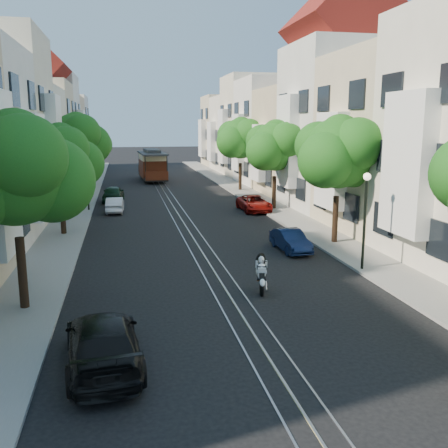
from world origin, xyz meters
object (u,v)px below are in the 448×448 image
parked_car_w_mid (115,205)px  parked_car_w_far (113,194)px  tree_e_b (339,155)px  tree_e_d (241,139)px  parked_car_w_near (103,342)px  tree_w_d (87,142)px  lamp_east (365,207)px  tree_w_a (16,173)px  tree_w_b (60,158)px  tree_e_c (276,148)px  parked_car_e_mid (290,240)px  cable_car (152,164)px  sportbike_rider (261,272)px  tree_w_c (77,140)px  lamp_west (87,173)px  parked_car_e_far (254,203)px

parked_car_w_mid → parked_car_w_far: parked_car_w_far is taller
tree_e_b → tree_e_d: 22.00m
parked_car_w_near → tree_e_d: bearing=-113.9°
tree_w_d → lamp_east: size_ratio=1.57×
tree_w_a → tree_w_b: bearing=90.0°
tree_e_b → tree_e_c: (-0.00, 11.00, -0.13)m
tree_w_d → parked_car_w_mid: bearing=-79.5°
lamp_east → parked_car_e_mid: size_ratio=1.26×
lamp_east → cable_car: bearing=100.3°
tree_e_c → tree_w_a: tree_w_a is taller
tree_w_d → sportbike_rider: 34.90m
tree_w_c → parked_car_w_far: size_ratio=1.76×
tree_e_c → sportbike_rider: 19.02m
lamp_east → parked_car_w_near: lamp_east is taller
tree_e_b → lamp_east: (-0.96, -4.98, -1.89)m
tree_w_b → sportbike_rider: tree_w_b is taller
tree_e_b → tree_e_d: (0.00, 22.00, 0.13)m
tree_e_b → parked_car_w_mid: bearing=133.6°
tree_e_b → tree_w_a: bearing=-154.1°
tree_e_c → parked_car_w_far: (-11.85, 6.24, -3.91)m
cable_car → tree_e_d: bearing=-56.7°
lamp_west → parked_car_e_far: lamp_west is taller
parked_car_w_far → parked_car_w_near: bearing=93.9°
tree_w_a → sportbike_rider: (8.43, 0.35, -3.96)m
tree_e_d → parked_car_w_far: size_ratio=1.70×
tree_w_a → parked_car_w_far: 24.71m
parked_car_e_far → parked_car_w_far: 12.09m
parked_car_e_mid → parked_car_e_far: (1.20, 11.70, 0.04)m
tree_e_d → tree_w_d: tree_e_d is taller
tree_e_b → tree_w_d: size_ratio=1.03×
tree_e_b → tree_w_d: (-14.40, 27.00, -0.13)m
tree_e_b → parked_car_e_far: bearing=98.8°
tree_w_a → parked_car_e_far: tree_w_a is taller
tree_w_a → cable_car: (6.64, 39.54, -2.83)m
parked_car_e_far → tree_w_d: bearing=127.2°
parked_car_w_far → tree_w_a: bearing=87.6°
tree_w_c → tree_w_d: size_ratio=1.09×
sportbike_rider → parked_car_w_mid: (-5.69, 18.89, -0.22)m
lamp_east → lamp_west: 21.97m
tree_e_b → tree_w_a: same height
tree_w_b → sportbike_rider: 14.83m
lamp_west → parked_car_w_mid: lamp_west is taller
parked_car_e_far → parked_car_w_mid: bearing=170.6°
tree_w_b → cable_car: size_ratio=0.74×
tree_e_b → parked_car_w_mid: tree_e_b is taller
tree_w_c → parked_car_e_mid: 21.01m
tree_w_b → sportbike_rider: size_ratio=3.63×
tree_w_d → parked_car_w_mid: size_ratio=1.95×
tree_w_c → parked_car_e_mid: (11.54, -16.96, -4.53)m
tree_e_d → tree_w_a: size_ratio=1.02×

